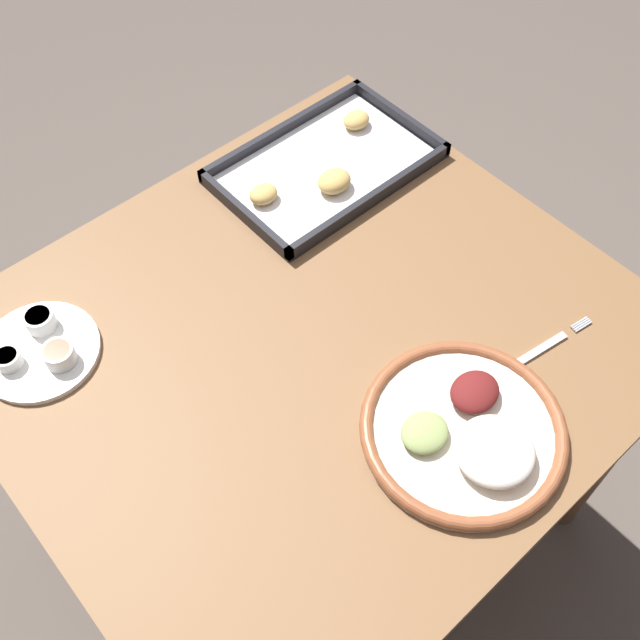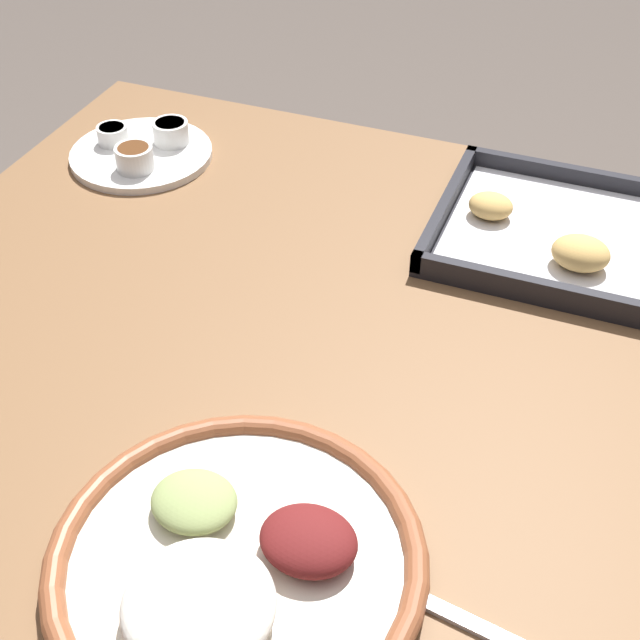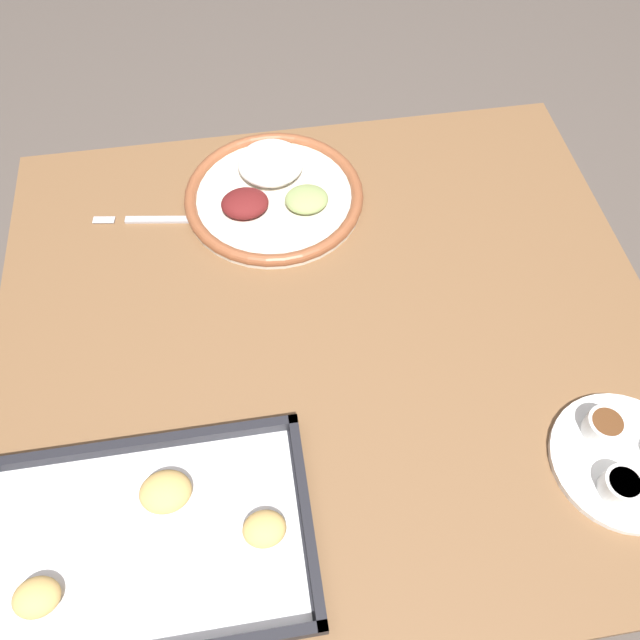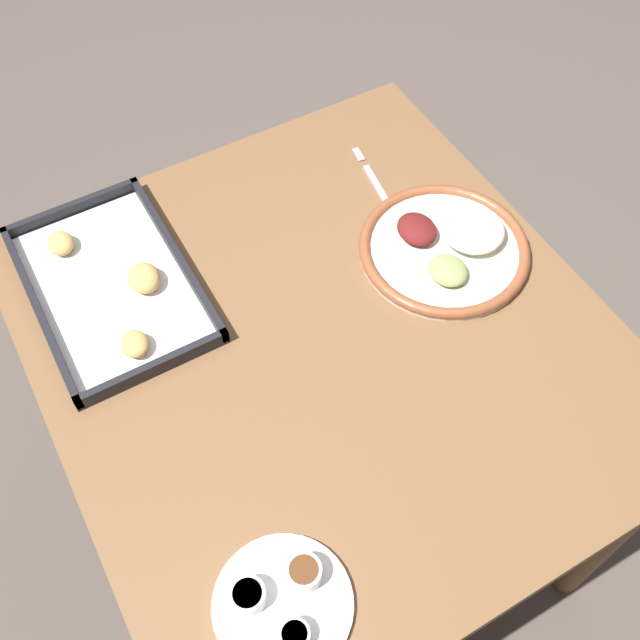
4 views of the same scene
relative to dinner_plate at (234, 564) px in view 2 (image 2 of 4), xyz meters
name	(u,v)px [view 2 (image 2 of 4)]	position (x,y,z in m)	size (l,w,h in m)	color
dining_table	(307,422)	(-0.05, 0.27, -0.14)	(0.96, 0.88, 0.74)	brown
dinner_plate	(234,564)	(0.00, 0.00, 0.00)	(0.30, 0.30, 0.05)	beige
fork	(480,628)	(0.19, 0.02, -0.01)	(0.20, 0.04, 0.00)	#B2B2B7
saucer_plate	(142,150)	(-0.38, 0.53, 0.00)	(0.18, 0.18, 0.04)	white
baking_tray	(607,243)	(0.21, 0.53, 0.00)	(0.39, 0.25, 0.04)	black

